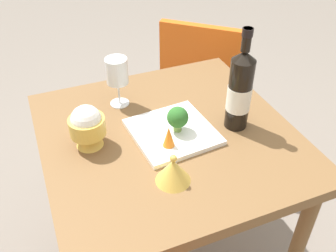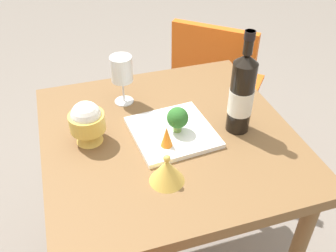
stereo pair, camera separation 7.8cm
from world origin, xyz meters
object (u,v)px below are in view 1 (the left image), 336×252
object	(u,v)px
wine_bottle	(240,90)
wine_glass	(117,72)
rice_bowl	(87,126)
carrot_garnish_left	(169,137)
chair_by_wall	(203,80)
serving_plate	(173,132)
broccoli_floret	(178,118)
rice_bowl_lid	(173,170)

from	to	relation	value
wine_bottle	wine_glass	bearing A→B (deg)	50.49
wine_bottle	rice_bowl	xyz separation A→B (m)	(0.08, 0.47, -0.06)
carrot_garnish_left	wine_bottle	bearing A→B (deg)	-83.09
rice_bowl	carrot_garnish_left	size ratio (longest dim) A/B	2.07
wine_bottle	rice_bowl	world-z (taller)	wine_bottle
wine_glass	rice_bowl	distance (m)	0.24
chair_by_wall	serving_plate	size ratio (longest dim) A/B	3.15
wine_bottle	carrot_garnish_left	size ratio (longest dim) A/B	4.96
serving_plate	broccoli_floret	world-z (taller)	broccoli_floret
serving_plate	rice_bowl	bearing A→B (deg)	79.58
chair_by_wall	carrot_garnish_left	xyz separation A→B (m)	(-0.67, 0.47, 0.28)
chair_by_wall	carrot_garnish_left	bearing A→B (deg)	-83.71
carrot_garnish_left	wine_glass	bearing A→B (deg)	13.23
rice_bowl_lid	broccoli_floret	world-z (taller)	broccoli_floret
wine_glass	carrot_garnish_left	distance (m)	0.31
rice_bowl	broccoli_floret	world-z (taller)	rice_bowl
rice_bowl	serving_plate	bearing A→B (deg)	-100.42
chair_by_wall	rice_bowl	xyz separation A→B (m)	(-0.56, 0.68, 0.30)
serving_plate	chair_by_wall	bearing A→B (deg)	-35.02
wine_bottle	rice_bowl_lid	bearing A→B (deg)	118.42
rice_bowl	serving_plate	xyz separation A→B (m)	(-0.05, -0.26, -0.07)
wine_glass	serving_plate	size ratio (longest dim) A/B	0.66
chair_by_wall	serving_plate	xyz separation A→B (m)	(-0.61, 0.43, 0.24)
wine_bottle	serving_plate	distance (m)	0.25
wine_bottle	wine_glass	xyz separation A→B (m)	(0.26, 0.32, -0.01)
wine_glass	carrot_garnish_left	bearing A→B (deg)	-166.77
chair_by_wall	wine_bottle	bearing A→B (deg)	-67.49
chair_by_wall	rice_bowl_lid	size ratio (longest dim) A/B	8.50
rice_bowl	rice_bowl_lid	xyz separation A→B (m)	(-0.24, -0.18, -0.04)
rice_bowl	broccoli_floret	distance (m)	0.28
wine_bottle	carrot_garnish_left	bearing A→B (deg)	96.91
rice_bowl	wine_bottle	bearing A→B (deg)	-99.92
wine_glass	serving_plate	xyz separation A→B (m)	(-0.23, -0.11, -0.12)
broccoli_floret	carrot_garnish_left	distance (m)	0.08
carrot_garnish_left	serving_plate	bearing A→B (deg)	-31.61
rice_bowl	rice_bowl_lid	distance (m)	0.30
wine_glass	rice_bowl_lid	distance (m)	0.43
wine_bottle	broccoli_floret	bearing A→B (deg)	82.18
rice_bowl	serving_plate	world-z (taller)	rice_bowl
carrot_garnish_left	chair_by_wall	bearing A→B (deg)	-34.70
wine_bottle	wine_glass	world-z (taller)	wine_bottle
wine_bottle	broccoli_floret	xyz separation A→B (m)	(0.03, 0.20, -0.07)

